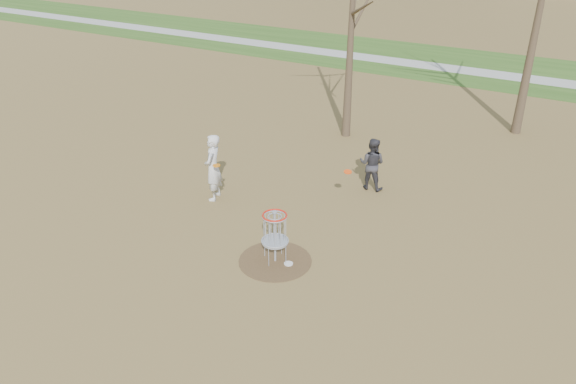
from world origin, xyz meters
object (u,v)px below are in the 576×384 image
object	(u,v)px
player_standing	(213,168)
player_throwing	(372,164)
disc_grounded	(288,264)
disc_golf_basket	(275,229)

from	to	relation	value
player_standing	player_throwing	world-z (taller)	player_standing
player_throwing	disc_grounded	bearing A→B (deg)	84.14
disc_golf_basket	player_standing	bearing A→B (deg)	149.32
player_throwing	player_standing	bearing A→B (deg)	33.79
player_standing	disc_grounded	size ratio (longest dim) A/B	9.10
disc_grounded	disc_golf_basket	xyz separation A→B (m)	(-0.36, -0.03, 0.89)
player_standing	disc_golf_basket	world-z (taller)	player_standing
player_throwing	disc_grounded	world-z (taller)	player_throwing
player_standing	player_throwing	distance (m)	4.74
player_standing	player_throwing	bearing A→B (deg)	110.32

